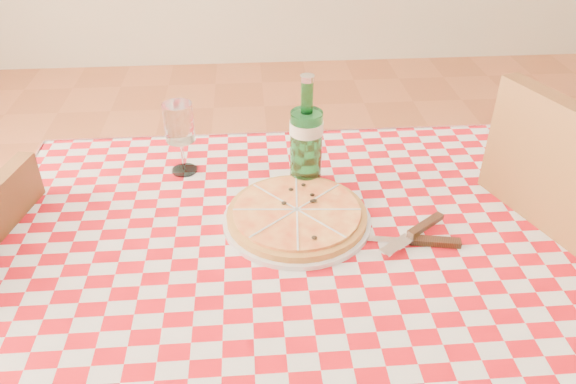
% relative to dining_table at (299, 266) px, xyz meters
% --- Properties ---
extents(dining_table, '(1.20, 0.80, 0.75)m').
position_rel_dining_table_xyz_m(dining_table, '(0.00, 0.00, 0.00)').
color(dining_table, brown).
rests_on(dining_table, ground).
extents(tablecloth, '(1.30, 0.90, 0.01)m').
position_rel_dining_table_xyz_m(tablecloth, '(0.00, 0.00, 0.09)').
color(tablecloth, '#AA0A13').
rests_on(tablecloth, dining_table).
extents(pizza_plate, '(0.34, 0.34, 0.04)m').
position_rel_dining_table_xyz_m(pizza_plate, '(-0.00, 0.03, 0.12)').
color(pizza_plate, '#CE8744').
rests_on(pizza_plate, tablecloth).
extents(water_bottle, '(0.08, 0.08, 0.27)m').
position_rel_dining_table_xyz_m(water_bottle, '(0.03, 0.18, 0.24)').
color(water_bottle, '#1A6A2E').
rests_on(water_bottle, tablecloth).
extents(wine_glass, '(0.08, 0.08, 0.18)m').
position_rel_dining_table_xyz_m(wine_glass, '(-0.26, 0.26, 0.19)').
color(wine_glass, silver).
rests_on(wine_glass, tablecloth).
extents(cutlery, '(0.31, 0.28, 0.03)m').
position_rel_dining_table_xyz_m(cutlery, '(0.22, -0.06, 0.11)').
color(cutlery, silver).
rests_on(cutlery, tablecloth).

